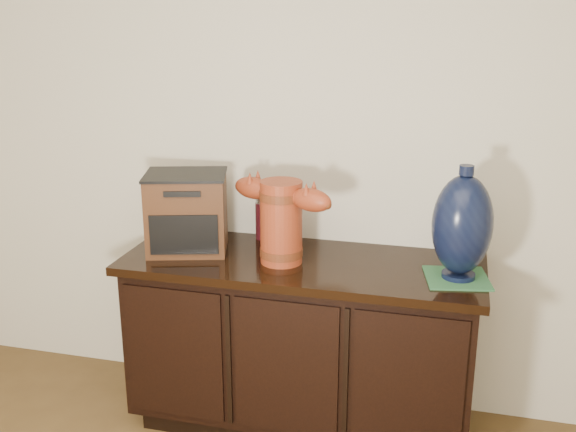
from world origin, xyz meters
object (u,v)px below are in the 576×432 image
(tv_radio, at_px, (187,212))
(lamp_base, at_px, (462,225))
(sideboard, at_px, (301,342))
(spray_can, at_px, (263,218))
(terracotta_vessel, at_px, (281,217))

(tv_radio, height_order, lamp_base, lamp_base)
(tv_radio, xyz_separation_m, lamp_base, (1.11, -0.05, 0.05))
(sideboard, xyz_separation_m, lamp_base, (0.62, -0.05, 0.58))
(sideboard, bearing_deg, lamp_base, -4.29)
(sideboard, relative_size, lamp_base, 3.38)
(sideboard, distance_m, spray_can, 0.56)
(tv_radio, distance_m, lamp_base, 1.11)
(terracotta_vessel, bearing_deg, spray_can, 143.96)
(spray_can, bearing_deg, tv_radio, -140.27)
(terracotta_vessel, height_order, spray_can, terracotta_vessel)
(terracotta_vessel, bearing_deg, lamp_base, 22.78)
(terracotta_vessel, distance_m, lamp_base, 0.69)
(sideboard, height_order, spray_can, spray_can)
(spray_can, bearing_deg, terracotta_vessel, -59.39)
(sideboard, bearing_deg, spray_can, 135.98)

